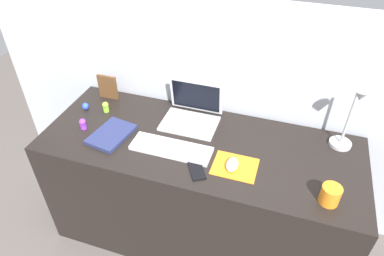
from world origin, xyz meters
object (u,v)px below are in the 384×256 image
object	(u,v)px
desk_lamp	(350,121)
toy_figurine_lime	(106,107)
laptop	(193,111)
toy_figurine_purple	(83,124)
mouse	(232,164)
notebook_pad	(111,134)
toy_figurine_blue	(85,106)
picture_frame	(108,87)
keyboard	(171,149)
cell_phone	(197,170)
coffee_mug	(330,195)

from	to	relation	value
desk_lamp	toy_figurine_lime	xyz separation A→B (m)	(-1.28, -0.08, -0.14)
laptop	toy_figurine_purple	size ratio (longest dim) A/B	4.79
mouse	desk_lamp	bearing A→B (deg)	31.95
laptop	toy_figurine_lime	xyz separation A→B (m)	(-0.50, -0.08, -0.02)
desk_lamp	notebook_pad	world-z (taller)	desk_lamp
toy_figurine_blue	picture_frame	bearing A→B (deg)	65.71
laptop	keyboard	xyz separation A→B (m)	(-0.02, -0.28, -0.04)
notebook_pad	toy_figurine_purple	bearing A→B (deg)	-173.81
toy_figurine_purple	toy_figurine_blue	xyz separation A→B (m)	(-0.09, 0.16, -0.01)
notebook_pad	toy_figurine_purple	size ratio (longest dim) A/B	3.83
keyboard	notebook_pad	distance (m)	0.34
picture_frame	toy_figurine_lime	size ratio (longest dim) A/B	2.39
laptop	desk_lamp	world-z (taller)	desk_lamp
cell_phone	toy_figurine_purple	distance (m)	0.69
keyboard	toy_figurine_purple	world-z (taller)	toy_figurine_purple
keyboard	cell_phone	size ratio (longest dim) A/B	3.20
keyboard	desk_lamp	bearing A→B (deg)	18.98
picture_frame	coffee_mug	distance (m)	1.36
mouse	laptop	bearing A→B (deg)	134.11
keyboard	cell_phone	bearing A→B (deg)	-30.95
toy_figurine_blue	desk_lamp	bearing A→B (deg)	4.08
cell_phone	toy_figurine_blue	xyz separation A→B (m)	(-0.77, 0.28, 0.02)
toy_figurine_lime	cell_phone	bearing A→B (deg)	-24.70
cell_phone	picture_frame	bearing A→B (deg)	117.75
cell_phone	toy_figurine_lime	bearing A→B (deg)	124.75
toy_figurine_blue	toy_figurine_lime	world-z (taller)	toy_figurine_lime
keyboard	cell_phone	xyz separation A→B (m)	(0.17, -0.10, -0.01)
notebook_pad	coffee_mug	size ratio (longest dim) A/B	2.76
laptop	notebook_pad	distance (m)	0.45
desk_lamp	toy_figurine_lime	bearing A→B (deg)	-176.40
mouse	picture_frame	xyz separation A→B (m)	(-0.85, 0.36, 0.05)
desk_lamp	coffee_mug	world-z (taller)	desk_lamp
cell_phone	laptop	bearing A→B (deg)	80.31
keyboard	desk_lamp	xyz separation A→B (m)	(0.81, 0.28, 0.17)
desk_lamp	toy_figurine_purple	xyz separation A→B (m)	(-1.32, -0.26, -0.14)
laptop	cell_phone	bearing A→B (deg)	-69.14
notebook_pad	desk_lamp	bearing A→B (deg)	22.54
picture_frame	toy_figurine_blue	bearing A→B (deg)	-114.29
picture_frame	toy_figurine_purple	bearing A→B (deg)	-86.83
desk_lamp	toy_figurine_lime	distance (m)	1.29
toy_figurine_blue	toy_figurine_lime	xyz separation A→B (m)	(0.12, 0.02, 0.01)
mouse	cell_phone	size ratio (longest dim) A/B	0.75
notebook_pad	toy_figurine_blue	xyz separation A→B (m)	(-0.26, 0.17, 0.01)
picture_frame	notebook_pad	bearing A→B (deg)	-59.53
laptop	mouse	size ratio (longest dim) A/B	3.12
desk_lamp	toy_figurine_blue	xyz separation A→B (m)	(-1.41, -0.10, -0.15)
keyboard	desk_lamp	distance (m)	0.87
laptop	keyboard	world-z (taller)	laptop
mouse	cell_phone	distance (m)	0.17
mouse	toy_figurine_blue	bearing A→B (deg)	167.47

